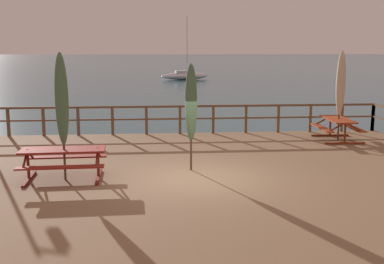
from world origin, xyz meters
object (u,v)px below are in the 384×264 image
at_px(patio_umbrella_tall_mid_left, 191,103).
at_px(sailboat_distant, 185,76).
at_px(picnic_table_back_left, 63,157).
at_px(patio_umbrella_tall_front, 62,100).
at_px(picnic_table_front_left, 338,124).
at_px(patio_umbrella_short_front, 341,84).

xyz_separation_m(patio_umbrella_tall_mid_left, sailboat_distant, (3.16, 46.81, -1.93)).
xyz_separation_m(picnic_table_back_left, sailboat_distant, (6.38, 47.43, -0.69)).
bearing_deg(patio_umbrella_tall_front, sailboat_distant, 82.40).
bearing_deg(sailboat_distant, picnic_table_back_left, -97.66).
distance_m(picnic_table_front_left, patio_umbrella_short_front, 1.44).
relative_size(picnic_table_back_left, patio_umbrella_tall_mid_left, 0.74).
distance_m(patio_umbrella_tall_front, patio_umbrella_tall_mid_left, 3.26).
bearing_deg(picnic_table_front_left, picnic_table_back_left, -153.36).
relative_size(patio_umbrella_tall_mid_left, sailboat_distant, 0.37).
bearing_deg(picnic_table_back_left, sailboat_distant, 82.34).
height_order(patio_umbrella_tall_mid_left, sailboat_distant, sailboat_distant).
distance_m(picnic_table_front_left, sailboat_distant, 43.12).
relative_size(picnic_table_front_left, patio_umbrella_short_front, 0.62).
height_order(patio_umbrella_tall_front, patio_umbrella_tall_mid_left, patio_umbrella_tall_front).
relative_size(patio_umbrella_short_front, sailboat_distant, 0.41).
bearing_deg(sailboat_distant, patio_umbrella_tall_mid_left, -93.86).
bearing_deg(patio_umbrella_short_front, sailboat_distant, 93.16).
relative_size(picnic_table_front_left, picnic_table_back_left, 0.92).
height_order(patio_umbrella_tall_front, sailboat_distant, sailboat_distant).
height_order(picnic_table_back_left, patio_umbrella_tall_front, patio_umbrella_tall_front).
bearing_deg(patio_umbrella_tall_mid_left, picnic_table_back_left, -169.03).
height_order(picnic_table_front_left, patio_umbrella_tall_mid_left, patio_umbrella_tall_mid_left).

